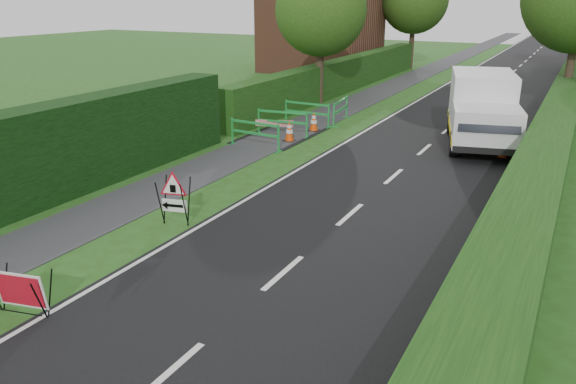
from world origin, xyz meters
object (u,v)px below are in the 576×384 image
at_px(triangle_sign, 172,194).
at_px(hatchback_car, 475,80).
at_px(red_rect_sign, 20,291).
at_px(works_van, 482,108).

height_order(triangle_sign, hatchback_car, hatchback_car).
distance_m(red_rect_sign, hatchback_car, 28.45).
bearing_deg(hatchback_car, works_van, -77.40).
xyz_separation_m(red_rect_sign, hatchback_car, (2.26, 28.36, 0.12)).
height_order(red_rect_sign, hatchback_car, hatchback_car).
relative_size(works_van, hatchback_car, 1.72).
bearing_deg(works_van, triangle_sign, -127.73).
relative_size(red_rect_sign, works_van, 0.18).
height_order(red_rect_sign, triangle_sign, triangle_sign).
xyz_separation_m(works_van, hatchback_car, (-2.48, 12.70, -0.75)).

